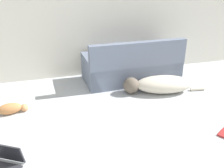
# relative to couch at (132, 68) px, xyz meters

# --- Properties ---
(wall_back) EXTENTS (7.99, 0.06, 2.66)m
(wall_back) POSITION_rel_couch_xyz_m (-1.21, 0.57, 1.06)
(wall_back) COLOR silver
(wall_back) RESTS_ON ground_plane
(couch) EXTENTS (1.84, 0.89, 0.85)m
(couch) POSITION_rel_couch_xyz_m (0.00, 0.00, 0.00)
(couch) COLOR slate
(couch) RESTS_ON ground_plane
(dog) EXTENTS (1.49, 0.66, 0.29)m
(dog) POSITION_rel_couch_xyz_m (0.28, -0.65, -0.12)
(dog) COLOR beige
(dog) RESTS_ON ground_plane
(cat) EXTENTS (0.53, 0.20, 0.18)m
(cat) POSITION_rel_couch_xyz_m (-2.18, -0.72, -0.18)
(cat) COLOR #BC7A47
(cat) RESTS_ON ground_plane
(laptop_open) EXTENTS (0.45, 0.43, 0.25)m
(laptop_open) POSITION_rel_couch_xyz_m (-2.15, -1.91, -0.18)
(laptop_open) COLOR #2D2D33
(laptop_open) RESTS_ON ground_plane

